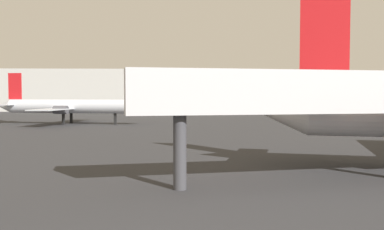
{
  "coord_description": "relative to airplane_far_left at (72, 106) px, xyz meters",
  "views": [
    {
      "loc": [
        2.12,
        -10.93,
        4.98
      ],
      "look_at": [
        4.08,
        49.16,
        2.12
      ],
      "focal_mm": 39.59,
      "sensor_mm": 36.0,
      "label": 1
    }
  ],
  "objects": [
    {
      "name": "airplane_far_left",
      "position": [
        0.0,
        0.0,
        0.0
      ],
      "size": [
        28.16,
        20.5,
        8.78
      ],
      "rotation": [
        0.0,
        0.0,
        -0.19
      ],
      "color": "silver",
      "rests_on": "ground_plane"
    },
    {
      "name": "jet_bridge",
      "position": [
        26.79,
        -49.07,
        1.98
      ],
      "size": [
        21.2,
        5.8,
        6.54
      ],
      "rotation": [
        0.0,
        0.0,
        0.17
      ],
      "color": "silver",
      "rests_on": "ground_plane"
    },
    {
      "name": "light_mast_right",
      "position": [
        57.31,
        34.09,
        9.39
      ],
      "size": [
        2.4,
        0.5,
        22.27
      ],
      "color": "slate",
      "rests_on": "ground_plane"
    },
    {
      "name": "terminal_building",
      "position": [
        -3.53,
        66.0,
        3.34
      ],
      "size": [
        69.15,
        23.92,
        12.77
      ],
      "primitive_type": "cube",
      "color": "#B7B7B2",
      "rests_on": "ground_plane"
    }
  ]
}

